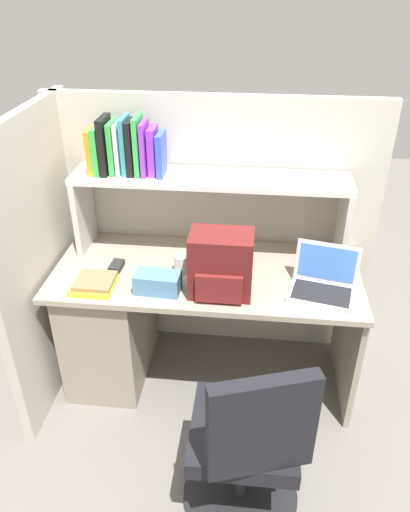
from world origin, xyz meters
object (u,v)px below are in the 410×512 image
paper_cup (182,264)px  tissue_box (158,282)px  laptop (323,282)px  backpack (221,265)px  computer_mouse (117,266)px  office_chair (247,451)px

paper_cup → tissue_box: tissue_box is taller
laptop → backpack: size_ratio=1.13×
paper_cup → tissue_box: size_ratio=0.45×
computer_mouse → tissue_box: tissue_box is taller
office_chair → computer_mouse: bearing=-65.6°
laptop → office_chair: (-0.33, -0.71, -0.39)m
paper_cup → office_chair: (0.38, -0.80, -0.38)m
computer_mouse → tissue_box: 0.31m
computer_mouse → paper_cup: (0.35, 0.01, 0.03)m
laptop → paper_cup: laptop is taller
laptop → computer_mouse: 1.06m
computer_mouse → office_chair: size_ratio=0.11×
paper_cup → tissue_box: (-0.09, -0.18, 0.00)m
laptop → tissue_box: bearing=-173.7°
backpack → tissue_box: backpack is taller
backpack → tissue_box: size_ratio=1.44×
paper_cup → backpack: bearing=-36.2°
office_chair → tissue_box: bearing=-70.7°
laptop → paper_cup: size_ratio=3.63×
computer_mouse → office_chair: 1.14m
backpack → office_chair: 0.83m
tissue_box → office_chair: size_ratio=0.24×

